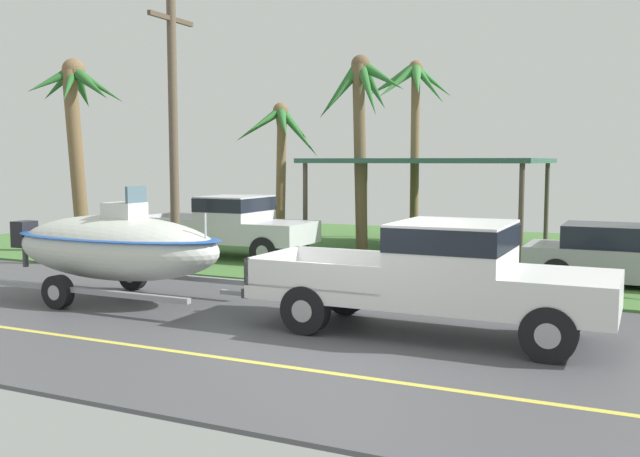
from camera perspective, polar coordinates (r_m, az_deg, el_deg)
ground at (r=19.18m, az=12.34°, el=-3.09°), size 36.00×22.00×0.11m
pickup_truck_towing at (r=11.45m, az=10.50°, el=-3.55°), size 6.00×1.98×1.84m
boat_on_trailer at (r=14.72m, az=-16.22°, el=-1.43°), size 6.08×2.38×2.32m
parked_pickup_background at (r=20.28m, az=-6.96°, el=0.37°), size 5.49×2.02×1.82m
parked_sedan_near at (r=17.22m, az=24.12°, el=-2.12°), size 4.79×1.90×1.38m
carport_awning at (r=22.17m, az=8.98°, el=5.28°), size 6.79×5.39×2.88m
palm_tree_near_left at (r=25.27m, az=-3.19°, el=7.35°), size 3.41×3.37×4.86m
palm_tree_mid at (r=22.68m, az=-19.06°, el=8.81°), size 2.91×3.22×5.85m
palm_tree_far_left at (r=21.20m, az=3.24°, el=9.75°), size 3.00×2.47×5.92m
palm_tree_far_right at (r=24.84m, az=7.41°, el=10.18°), size 2.81×3.54×6.24m
utility_pole at (r=19.09m, az=-11.77°, el=8.01°), size 0.24×1.80×7.08m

